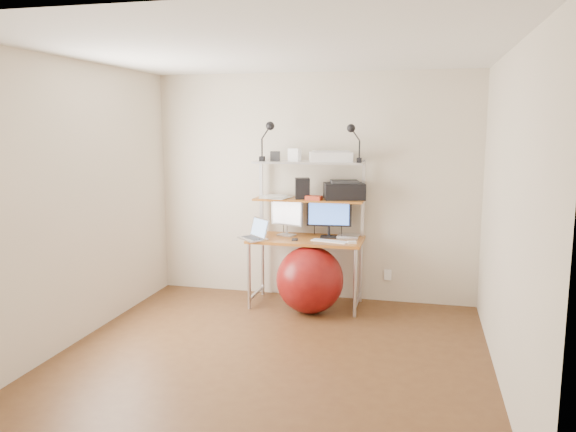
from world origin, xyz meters
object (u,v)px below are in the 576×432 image
(monitor_black, at_px, (329,215))
(printer, at_px, (344,190))
(monitor_silver, at_px, (287,215))
(laptop, at_px, (256,235))
(exercise_ball, at_px, (310,280))

(monitor_black, relative_size, printer, 0.99)
(monitor_silver, bearing_deg, printer, 25.06)
(laptop, bearing_deg, monitor_black, 64.04)
(laptop, distance_m, exercise_ball, 0.74)
(monitor_silver, distance_m, exercise_ball, 0.78)
(monitor_silver, xyz_separation_m, exercise_ball, (0.33, -0.33, -0.62))
(monitor_black, distance_m, exercise_ball, 0.73)
(monitor_black, height_order, printer, printer)
(laptop, bearing_deg, monitor_silver, 88.49)
(laptop, bearing_deg, printer, 63.98)
(laptop, height_order, printer, printer)
(monitor_silver, bearing_deg, monitor_black, 20.12)
(laptop, height_order, exercise_ball, laptop)
(laptop, relative_size, exercise_ball, 0.58)
(monitor_silver, distance_m, laptop, 0.42)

